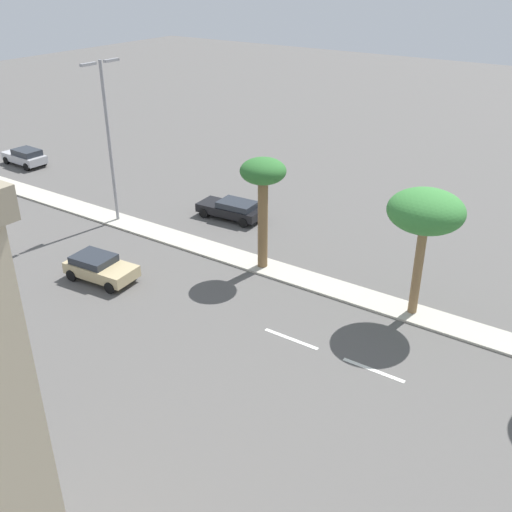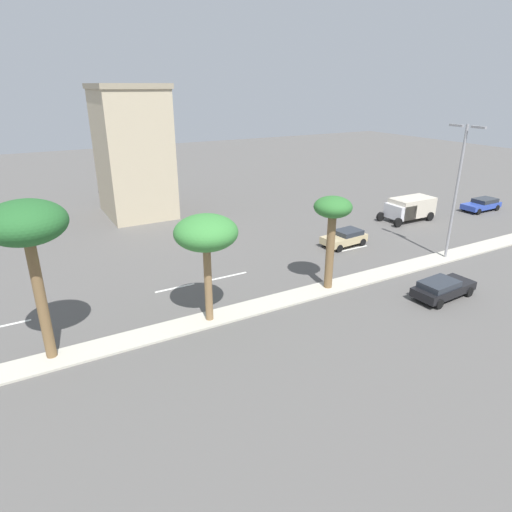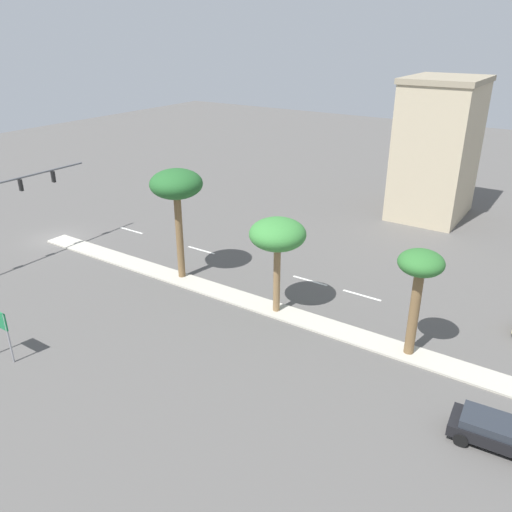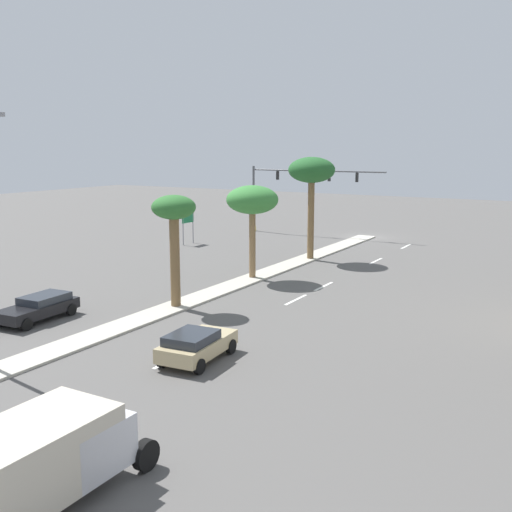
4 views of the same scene
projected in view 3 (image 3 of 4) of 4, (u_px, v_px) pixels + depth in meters
ground_plane at (370, 342)px, 30.29m from camera, size 160.00×160.00×0.00m
lane_stripe_center at (131, 230)px, 47.00m from camera, size 0.20×2.80×0.01m
lane_stripe_near at (201, 250)px, 42.83m from camera, size 0.20×2.80×0.01m
lane_stripe_rear at (310, 281)px, 37.64m from camera, size 0.20×2.80×0.01m
lane_stripe_right at (362, 295)px, 35.57m from camera, size 0.20×2.80×0.01m
commercial_building at (437, 149)px, 48.46m from camera, size 8.72×6.63×13.01m
palm_tree_far at (176, 187)px, 35.33m from camera, size 3.68×3.68×8.06m
palm_tree_inboard at (278, 236)px, 31.36m from camera, size 3.52×3.52×6.29m
palm_tree_near at (420, 271)px, 27.07m from camera, size 2.45×2.45×6.25m
sedan_black_mid at (500, 433)px, 22.51m from camera, size 2.17×4.54×1.27m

